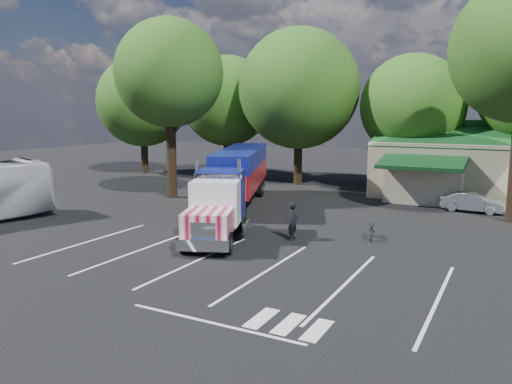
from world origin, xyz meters
The scene contains 10 objects.
ground centered at (0.00, 0.00, 0.00)m, with size 120.00×120.00×0.00m, color black.
tree_row_a centered at (-22.00, 16.50, 7.16)m, with size 9.00×9.00×11.68m.
tree_row_b centered at (-13.00, 17.80, 7.13)m, with size 8.40×8.40×11.35m.
tree_row_c centered at (-5.00, 16.20, 8.04)m, with size 10.00×10.00×13.05m.
tree_row_d centered at (4.00, 17.50, 6.58)m, with size 8.00×8.00×10.60m.
tree_near_left centered at (-10.50, 6.00, 8.81)m, with size 7.60×7.60×12.65m.
semi_truck centered at (-3.77, 3.70, 2.22)m, with size 9.16×18.20×3.92m.
woman centered at (2.16, -0.97, 0.93)m, with size 0.68×0.45×1.86m, color black.
bicycle centered at (5.50, 1.00, 0.46)m, with size 0.62×1.77×0.93m, color black.
silver_sedan centered at (9.28, 10.50, 0.61)m, with size 1.29×3.70×1.22m, color #B1B3B9.
Camera 1 is at (11.68, -22.72, 6.22)m, focal length 35.00 mm.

